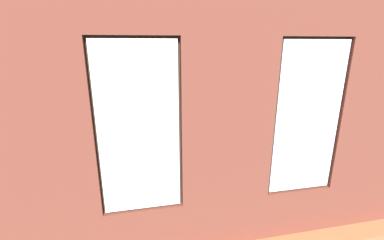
{
  "coord_description": "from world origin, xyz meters",
  "views": [
    {
      "loc": [
        1.02,
        5.56,
        2.59
      ],
      "look_at": [
        -0.07,
        0.4,
        1.03
      ],
      "focal_mm": 24.0,
      "sensor_mm": 36.0,
      "label": 1
    }
  ],
  "objects_px": {
    "couch_left": "(277,136)",
    "media_console": "(57,164)",
    "coffee_table": "(196,142)",
    "candle_jar": "(180,141)",
    "potted_plant_by_left_couch": "(241,120)",
    "potted_plant_corner_near_left": "(248,103)",
    "potted_plant_beside_window_right": "(35,209)",
    "table_plant_small": "(202,136)",
    "remote_silver": "(196,139)",
    "cup_ceramic": "(210,135)",
    "remote_black": "(188,139)",
    "potted_plant_between_couches": "(268,173)",
    "couch_by_window": "(187,197)",
    "potted_plant_corner_far_left": "(355,168)",
    "papasan_chair": "(174,115)",
    "tv_flatscreen": "(52,134)"
  },
  "relations": [
    {
      "from": "couch_left",
      "to": "media_console",
      "type": "relative_size",
      "value": 1.94
    },
    {
      "from": "coffee_table",
      "to": "candle_jar",
      "type": "distance_m",
      "value": 0.43
    },
    {
      "from": "potted_plant_by_left_couch",
      "to": "potted_plant_corner_near_left",
      "type": "distance_m",
      "value": 0.98
    },
    {
      "from": "candle_jar",
      "to": "potted_plant_beside_window_right",
      "type": "relative_size",
      "value": 0.13
    },
    {
      "from": "candle_jar",
      "to": "table_plant_small",
      "type": "height_order",
      "value": "table_plant_small"
    },
    {
      "from": "couch_left",
      "to": "remote_silver",
      "type": "xyz_separation_m",
      "value": [
        2.14,
        0.08,
        0.12
      ]
    },
    {
      "from": "cup_ceramic",
      "to": "candle_jar",
      "type": "xyz_separation_m",
      "value": [
        0.77,
        0.25,
        0.0
      ]
    },
    {
      "from": "remote_black",
      "to": "potted_plant_by_left_couch",
      "type": "xyz_separation_m",
      "value": [
        -1.91,
        -1.43,
        -0.08
      ]
    },
    {
      "from": "potted_plant_between_couches",
      "to": "couch_by_window",
      "type": "bearing_deg",
      "value": 1.74
    },
    {
      "from": "table_plant_small",
      "to": "couch_by_window",
      "type": "bearing_deg",
      "value": 69.71
    },
    {
      "from": "couch_left",
      "to": "media_console",
      "type": "distance_m",
      "value": 5.13
    },
    {
      "from": "potted_plant_beside_window_right",
      "to": "candle_jar",
      "type": "bearing_deg",
      "value": -137.94
    },
    {
      "from": "couch_by_window",
      "to": "potted_plant_by_left_couch",
      "type": "distance_m",
      "value": 4.32
    },
    {
      "from": "potted_plant_corner_far_left",
      "to": "coffee_table",
      "type": "bearing_deg",
      "value": -43.69
    },
    {
      "from": "cup_ceramic",
      "to": "potted_plant_corner_far_left",
      "type": "relative_size",
      "value": 0.1
    },
    {
      "from": "papasan_chair",
      "to": "table_plant_small",
      "type": "bearing_deg",
      "value": 97.8
    },
    {
      "from": "potted_plant_corner_far_left",
      "to": "table_plant_small",
      "type": "bearing_deg",
      "value": -43.46
    },
    {
      "from": "candle_jar",
      "to": "remote_silver",
      "type": "height_order",
      "value": "candle_jar"
    },
    {
      "from": "coffee_table",
      "to": "remote_black",
      "type": "height_order",
      "value": "remote_black"
    },
    {
      "from": "coffee_table",
      "to": "potted_plant_corner_far_left",
      "type": "xyz_separation_m",
      "value": [
        -2.29,
        2.19,
        0.18
      ]
    },
    {
      "from": "remote_silver",
      "to": "potted_plant_corner_far_left",
      "type": "bearing_deg",
      "value": -6.56
    },
    {
      "from": "cup_ceramic",
      "to": "remote_silver",
      "type": "xyz_separation_m",
      "value": [
        0.37,
        0.13,
        -0.03
      ]
    },
    {
      "from": "tv_flatscreen",
      "to": "potted_plant_between_couches",
      "type": "bearing_deg",
      "value": 154.56
    },
    {
      "from": "papasan_chair",
      "to": "potted_plant_corner_near_left",
      "type": "relative_size",
      "value": 1.1
    },
    {
      "from": "remote_black",
      "to": "potted_plant_corner_far_left",
      "type": "distance_m",
      "value": 3.36
    },
    {
      "from": "tv_flatscreen",
      "to": "papasan_chair",
      "type": "height_order",
      "value": "tv_flatscreen"
    },
    {
      "from": "remote_black",
      "to": "potted_plant_between_couches",
      "type": "relative_size",
      "value": 0.17
    },
    {
      "from": "remote_black",
      "to": "potted_plant_between_couches",
      "type": "distance_m",
      "value": 2.33
    },
    {
      "from": "table_plant_small",
      "to": "media_console",
      "type": "distance_m",
      "value": 3.1
    },
    {
      "from": "couch_left",
      "to": "table_plant_small",
      "type": "relative_size",
      "value": 8.35
    },
    {
      "from": "remote_black",
      "to": "potted_plant_corner_near_left",
      "type": "height_order",
      "value": "potted_plant_corner_near_left"
    },
    {
      "from": "potted_plant_between_couches",
      "to": "coffee_table",
      "type": "bearing_deg",
      "value": -69.93
    },
    {
      "from": "candle_jar",
      "to": "potted_plant_by_left_couch",
      "type": "distance_m",
      "value": 2.7
    },
    {
      "from": "couch_left",
      "to": "potted_plant_corner_far_left",
      "type": "relative_size",
      "value": 2.46
    },
    {
      "from": "candle_jar",
      "to": "tv_flatscreen",
      "type": "xyz_separation_m",
      "value": [
        2.58,
        0.16,
        0.41
      ]
    },
    {
      "from": "remote_black",
      "to": "potted_plant_between_couches",
      "type": "height_order",
      "value": "potted_plant_between_couches"
    },
    {
      "from": "remote_silver",
      "to": "potted_plant_beside_window_right",
      "type": "height_order",
      "value": "potted_plant_beside_window_right"
    },
    {
      "from": "candle_jar",
      "to": "potted_plant_by_left_couch",
      "type": "height_order",
      "value": "potted_plant_by_left_couch"
    },
    {
      "from": "coffee_table",
      "to": "media_console",
      "type": "height_order",
      "value": "media_console"
    },
    {
      "from": "potted_plant_by_left_couch",
      "to": "cup_ceramic",
      "type": "bearing_deg",
      "value": 45.42
    },
    {
      "from": "potted_plant_corner_far_left",
      "to": "potted_plant_beside_window_right",
      "type": "bearing_deg",
      "value": 0.0
    },
    {
      "from": "couch_by_window",
      "to": "potted_plant_between_couches",
      "type": "bearing_deg",
      "value": -178.26
    },
    {
      "from": "potted_plant_between_couches",
      "to": "potted_plant_beside_window_right",
      "type": "relative_size",
      "value": 1.4
    },
    {
      "from": "couch_left",
      "to": "papasan_chair",
      "type": "bearing_deg",
      "value": -136.2
    },
    {
      "from": "remote_silver",
      "to": "potted_plant_by_left_couch",
      "type": "distance_m",
      "value": 2.31
    },
    {
      "from": "tv_flatscreen",
      "to": "potted_plant_beside_window_right",
      "type": "relative_size",
      "value": 1.53
    },
    {
      "from": "papasan_chair",
      "to": "potted_plant_corner_near_left",
      "type": "bearing_deg",
      "value": -179.59
    },
    {
      "from": "candle_jar",
      "to": "media_console",
      "type": "relative_size",
      "value": 0.09
    },
    {
      "from": "candle_jar",
      "to": "potted_plant_beside_window_right",
      "type": "height_order",
      "value": "potted_plant_beside_window_right"
    },
    {
      "from": "potted_plant_corner_near_left",
      "to": "coffee_table",
      "type": "bearing_deg",
      "value": 44.54
    }
  ]
}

